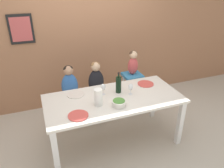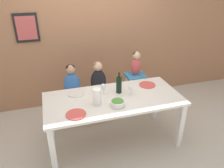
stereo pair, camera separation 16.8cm
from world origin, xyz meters
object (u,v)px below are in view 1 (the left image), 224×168
person_baby_right (133,62)px  chair_far_left (71,102)px  chair_right_highchair (132,83)px  person_child_left (70,83)px  paper_towel_roll (98,97)px  dinner_plate_front_left (78,116)px  dinner_plate_back_left (76,94)px  person_child_center (96,79)px  wine_glass_far (103,87)px  chair_far_center (97,98)px  wine_glass_near (131,87)px  dinner_plate_back_right (146,84)px  wine_bottle (119,84)px  salad_bowl_large (119,102)px

person_baby_right → chair_far_left: bearing=-179.9°
chair_right_highchair → person_child_left: size_ratio=1.30×
paper_towel_roll → dinner_plate_front_left: paper_towel_roll is taller
dinner_plate_back_left → person_child_center: bearing=44.7°
chair_right_highchair → wine_glass_far: wine_glass_far is taller
chair_far_center → person_baby_right: (0.66, 0.00, 0.57)m
chair_far_center → chair_right_highchair: 0.68m
wine_glass_near → chair_right_highchair: bearing=62.4°
person_child_center → dinner_plate_back_right: size_ratio=2.27×
dinner_plate_front_left → dinner_plate_back_right: same height
person_baby_right → person_child_center: bearing=-180.0°
wine_bottle → wine_glass_near: 0.18m
person_baby_right → paper_towel_roll: size_ratio=1.82×
chair_far_left → wine_glass_near: 1.11m
person_baby_right → wine_glass_far: (-0.72, -0.55, -0.09)m
wine_bottle → chair_far_center: bearing=106.7°
chair_right_highchair → wine_glass_near: size_ratio=4.44×
wine_glass_far → wine_glass_near: bearing=-19.7°
wine_bottle → dinner_plate_back_left: bearing=166.9°
paper_towel_roll → person_child_center: bearing=75.5°
salad_bowl_large → dinner_plate_back_left: size_ratio=0.75×
chair_far_center → person_child_center: person_child_center is taller
paper_towel_roll → chair_far_center: bearing=75.5°
chair_right_highchair → wine_bottle: (-0.49, -0.56, 0.33)m
person_child_left → wine_glass_far: (0.38, -0.55, 0.12)m
wine_bottle → dinner_plate_front_left: wine_bottle is taller
chair_right_highchair → wine_glass_near: bearing=-117.6°
wine_bottle → dinner_plate_front_left: size_ratio=1.24×
wine_glass_near → person_child_center: bearing=114.3°
wine_glass_far → dinner_plate_back_right: bearing=5.9°
wine_bottle → wine_glass_far: size_ratio=1.87×
chair_right_highchair → wine_bottle: 0.82m
wine_bottle → paper_towel_roll: (-0.37, -0.23, -0.01)m
person_baby_right → wine_glass_near: person_baby_right is taller
chair_right_highchair → dinner_plate_back_left: dinner_plate_back_left is taller
chair_far_left → person_child_center: (0.44, 0.00, 0.36)m
person_baby_right → wine_glass_near: size_ratio=2.55×
person_child_center → dinner_plate_front_left: 1.07m
paper_towel_roll → wine_glass_near: (0.51, 0.12, -0.00)m
person_baby_right → wine_glass_near: bearing=-117.5°
chair_right_highchair → dinner_plate_back_right: bearing=-90.1°
person_child_left → dinner_plate_front_left: bearing=-94.4°
salad_bowl_large → dinner_plate_front_left: bearing=-175.4°
chair_far_center → person_child_left: bearing=179.9°
wine_bottle → chair_far_left: bearing=137.1°
wine_glass_near → salad_bowl_large: size_ratio=0.88×
chair_far_center → person_baby_right: person_baby_right is taller
chair_far_left → person_child_center: bearing=0.1°
wine_glass_far → dinner_plate_back_left: (-0.37, 0.12, -0.11)m
chair_right_highchair → wine_bottle: size_ratio=2.38×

